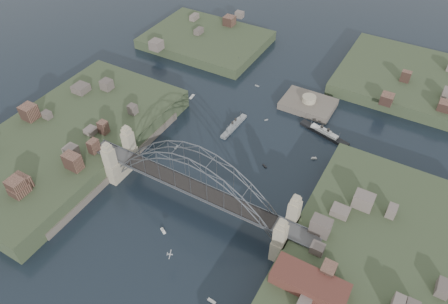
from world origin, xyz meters
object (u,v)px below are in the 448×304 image
fort_island (308,107)px  naval_cruiser_far (246,61)px  naval_cruiser_near (234,126)px  ocean_liner (324,133)px  wharf_shed (310,283)px  bridge (196,181)px

fort_island → naval_cruiser_far: bearing=155.3°
fort_island → naval_cruiser_far: naval_cruiser_far is taller
naval_cruiser_near → ocean_liner: bearing=22.6°
wharf_shed → naval_cruiser_near: wharf_shed is taller
fort_island → naval_cruiser_near: fort_island is taller
bridge → ocean_liner: bearing=66.4°
bridge → ocean_liner: (24.40, 55.87, -11.50)m
fort_island → naval_cruiser_near: (-21.06, -28.08, 1.14)m
bridge → naval_cruiser_near: bridge is taller
naval_cruiser_near → bridge: bearing=-77.8°
wharf_shed → naval_cruiser_near: (-53.06, 55.92, -9.21)m
naval_cruiser_near → naval_cruiser_far: (-18.97, 46.52, 0.15)m
wharf_shed → naval_cruiser_near: bearing=133.5°
wharf_shed → naval_cruiser_far: bearing=125.1°
fort_island → wharf_shed: 90.48m
naval_cruiser_far → ocean_liner: bearing=-31.8°
naval_cruiser_near → naval_cruiser_far: naval_cruiser_far is taller
naval_cruiser_near → naval_cruiser_far: 50.23m
fort_island → ocean_liner: 18.84m
fort_island → bridge: bearing=-99.7°
wharf_shed → naval_cruiser_far: (-72.03, 102.44, -9.06)m
wharf_shed → ocean_liner: 73.15m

